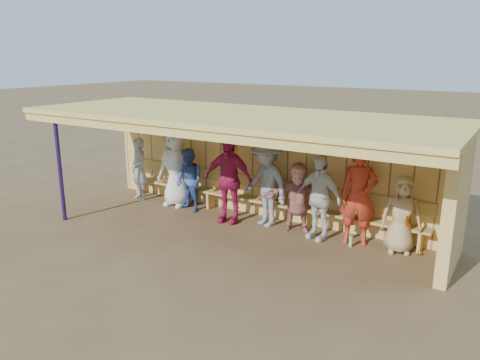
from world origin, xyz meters
name	(u,v)px	position (x,y,z in m)	size (l,w,h in m)	color
ground	(231,231)	(0.00, 0.00, 0.00)	(90.00, 90.00, 0.00)	brown
player_a	(139,169)	(-3.26, 0.68, 0.80)	(0.58, 0.38, 1.60)	#9D9CA5
player_b	(176,167)	(-2.14, 0.79, 0.97)	(0.94, 0.61, 1.93)	white
player_c	(189,180)	(-1.59, 0.61, 0.75)	(0.73, 0.57, 1.51)	#364F94
player_d	(228,180)	(-0.40, 0.50, 0.97)	(1.13, 0.47, 1.93)	#B41C4D
player_e	(266,183)	(0.42, 0.74, 0.95)	(1.23, 0.71, 1.90)	gray
player_f	(298,197)	(1.14, 0.81, 0.74)	(1.37, 0.44, 1.48)	tan
player_g	(359,196)	(2.43, 0.81, 0.97)	(0.71, 0.46, 1.94)	#B9301D
player_h	(401,215)	(3.26, 0.81, 0.75)	(0.73, 0.47, 1.49)	tan
player_extra	(319,197)	(1.69, 0.62, 0.87)	(1.02, 0.42, 1.74)	silver
dugout_structure	(264,149)	(0.39, 0.69, 1.69)	(8.80, 3.20, 2.50)	#E6B662
bench	(258,195)	(0.00, 1.12, 0.53)	(7.60, 0.34, 0.93)	tan
dugout_equipment	(225,192)	(-0.81, 0.99, 0.49)	(6.48, 0.62, 0.80)	orange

